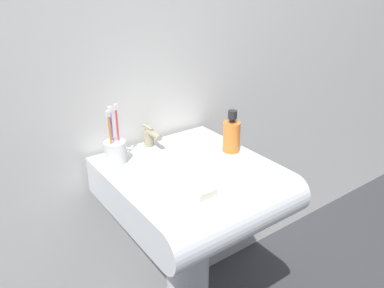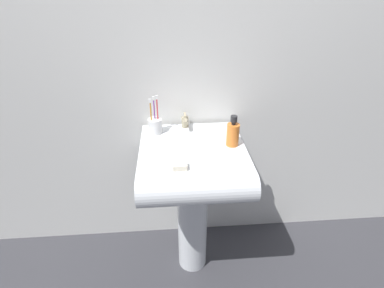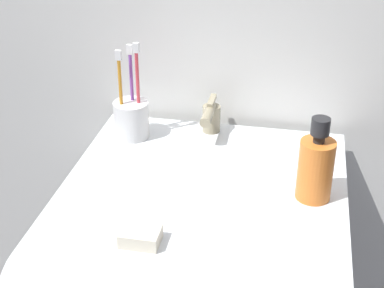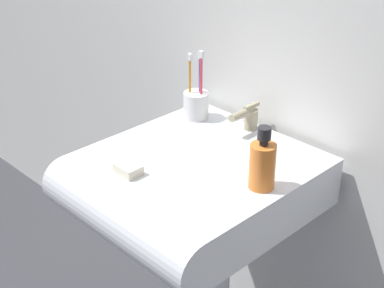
# 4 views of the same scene
# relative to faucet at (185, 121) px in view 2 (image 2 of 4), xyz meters

# --- Properties ---
(ground_plane) EXTENTS (6.00, 6.00, 0.00)m
(ground_plane) POSITION_rel_faucet_xyz_m (0.02, -0.20, -0.87)
(ground_plane) COLOR #38383D
(ground_plane) RESTS_ON ground
(wall_back) EXTENTS (5.00, 0.05, 2.40)m
(wall_back) POSITION_rel_faucet_xyz_m (0.02, 0.09, 0.33)
(wall_back) COLOR silver
(wall_back) RESTS_ON ground
(sink_pedestal) EXTENTS (0.17, 0.17, 0.70)m
(sink_pedestal) POSITION_rel_faucet_xyz_m (0.02, -0.20, -0.52)
(sink_pedestal) COLOR white
(sink_pedestal) RESTS_ON ground
(sink_basin) EXTENTS (0.52, 0.57, 0.13)m
(sink_basin) POSITION_rel_faucet_xyz_m (0.02, -0.26, -0.11)
(sink_basin) COLOR white
(sink_basin) RESTS_ON sink_pedestal
(faucet) EXTENTS (0.04, 0.11, 0.08)m
(faucet) POSITION_rel_faucet_xyz_m (0.00, 0.00, 0.00)
(faucet) COLOR tan
(faucet) RESTS_ON sink_basin
(toothbrush_cup) EXTENTS (0.07, 0.07, 0.21)m
(toothbrush_cup) POSITION_rel_faucet_xyz_m (-0.16, -0.04, 0.00)
(toothbrush_cup) COLOR white
(toothbrush_cup) RESTS_ON sink_basin
(soap_bottle) EXTENTS (0.06, 0.06, 0.16)m
(soap_bottle) POSITION_rel_faucet_xyz_m (0.22, -0.21, 0.02)
(soap_bottle) COLOR orange
(soap_bottle) RESTS_ON sink_basin
(bar_soap) EXTENTS (0.06, 0.05, 0.02)m
(bar_soap) POSITION_rel_faucet_xyz_m (-0.05, -0.39, -0.03)
(bar_soap) COLOR silver
(bar_soap) RESTS_ON sink_basin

